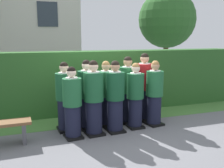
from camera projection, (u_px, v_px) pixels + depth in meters
name	position (u px, v px, depth m)	size (l,w,h in m)	color
ground_plane	(115.00, 130.00, 5.89)	(60.00, 60.00, 0.00)	slate
student_front_row_0	(72.00, 105.00, 5.36)	(0.40, 0.47, 1.53)	black
student_front_row_1	(94.00, 100.00, 5.55)	(0.43, 0.54, 1.64)	black
student_front_row_2	(115.00, 98.00, 5.72)	(0.42, 0.52, 1.62)	black
student_front_row_3	(135.00, 97.00, 5.99)	(0.40, 0.49, 1.54)	black
student_front_row_4	(154.00, 95.00, 6.18)	(0.43, 0.50, 1.57)	black
student_rear_row_0	(65.00, 98.00, 5.78)	(0.41, 0.47, 1.58)	black
student_rear_row_1	(87.00, 96.00, 5.93)	(0.42, 0.51, 1.62)	black
student_rear_row_2	(106.00, 95.00, 6.14)	(0.43, 0.53, 1.57)	black
student_rear_row_3	(127.00, 91.00, 6.36)	(0.43, 0.53, 1.66)	black
student_in_red_blazer	(144.00, 88.00, 6.58)	(0.45, 0.53, 1.73)	black
hedge	(95.00, 81.00, 7.34)	(9.04, 0.70, 1.74)	#285623
school_building_main	(18.00, 10.00, 12.84)	(5.90, 3.97, 6.74)	beige
oak_tree_right	(167.00, 20.00, 12.11)	(2.70, 2.70, 4.31)	brown
lawn_strip	(103.00, 118.00, 6.75)	(9.04, 0.90, 0.01)	#477A38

